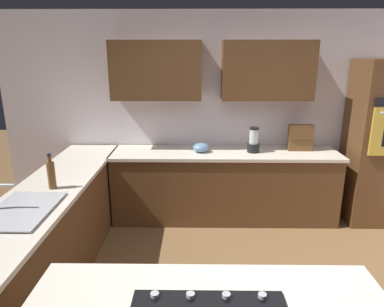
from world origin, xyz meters
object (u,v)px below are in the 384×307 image
(blender, at_px, (254,142))
(spice_rack, at_px, (300,138))
(sink_unit, at_px, (21,209))
(wall_oven, at_px, (383,143))
(dish_soap_bottle, at_px, (51,174))
(mixing_bowl, at_px, (201,148))

(blender, height_order, spice_rack, spice_rack)
(sink_unit, xyz_separation_m, blender, (-2.08, -1.70, 0.12))
(spice_rack, bearing_deg, blender, 8.26)
(sink_unit, height_order, blender, blender)
(wall_oven, relative_size, spice_rack, 6.13)
(dish_soap_bottle, bearing_deg, mixing_bowl, -138.22)
(wall_oven, bearing_deg, spice_rack, -4.81)
(mixing_bowl, relative_size, dish_soap_bottle, 0.61)
(sink_unit, height_order, dish_soap_bottle, dish_soap_bottle)
(sink_unit, relative_size, blender, 2.22)
(blender, bearing_deg, wall_oven, -179.90)
(dish_soap_bottle, bearing_deg, spice_rack, -153.41)
(wall_oven, bearing_deg, mixing_bowl, 0.07)
(blender, distance_m, dish_soap_bottle, 2.36)
(wall_oven, xyz_separation_m, spice_rack, (1.00, -0.08, 0.05))
(wall_oven, relative_size, mixing_bowl, 10.05)
(wall_oven, xyz_separation_m, blender, (1.60, 0.00, 0.02))
(wall_oven, height_order, spice_rack, wall_oven)
(spice_rack, bearing_deg, mixing_bowl, 3.99)
(mixing_bowl, distance_m, dish_soap_bottle, 1.84)
(spice_rack, height_order, dish_soap_bottle, same)
(dish_soap_bottle, bearing_deg, blender, -148.78)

